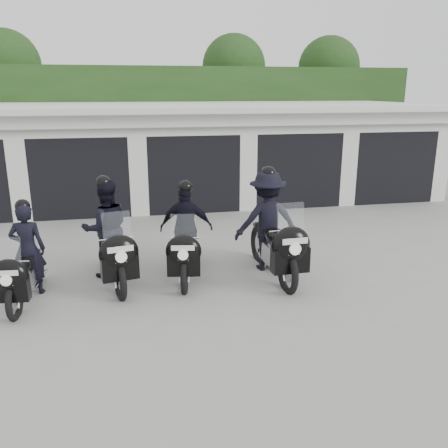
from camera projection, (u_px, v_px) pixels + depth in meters
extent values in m
plane|color=gray|center=(238.00, 288.00, 8.47)|extent=(80.00, 80.00, 0.00)
cube|color=silver|center=(182.00, 151.00, 16.10)|extent=(16.00, 6.00, 2.80)
cube|color=silver|center=(182.00, 107.00, 15.50)|extent=(16.40, 6.80, 0.16)
cube|color=silver|center=(195.00, 119.00, 12.69)|extent=(16.40, 0.12, 0.40)
cube|color=black|center=(195.00, 209.00, 13.60)|extent=(16.00, 0.06, 0.24)
cube|color=silver|center=(19.00, 169.00, 12.53)|extent=(0.50, 0.50, 2.80)
cube|color=black|center=(84.00, 172.00, 13.90)|extent=(2.60, 2.60, 2.20)
cube|color=silver|center=(76.00, 126.00, 12.52)|extent=(2.60, 0.50, 0.60)
cube|color=silver|center=(138.00, 165.00, 13.12)|extent=(0.50, 0.50, 2.80)
cube|color=black|center=(189.00, 168.00, 14.48)|extent=(2.60, 2.60, 2.20)
cube|color=silver|center=(193.00, 124.00, 13.11)|extent=(2.60, 0.50, 0.60)
cube|color=silver|center=(247.00, 162.00, 13.70)|extent=(0.50, 0.50, 2.80)
cube|color=black|center=(286.00, 165.00, 15.07)|extent=(2.60, 2.60, 2.20)
cube|color=silver|center=(299.00, 122.00, 13.70)|extent=(2.60, 0.50, 0.60)
cube|color=silver|center=(346.00, 159.00, 14.29)|extent=(0.50, 0.50, 2.80)
cube|color=black|center=(375.00, 162.00, 15.66)|extent=(2.60, 2.60, 2.20)
cube|color=silver|center=(397.00, 121.00, 14.28)|extent=(2.60, 0.50, 0.60)
cube|color=silver|center=(438.00, 156.00, 14.88)|extent=(0.50, 0.50, 2.80)
cube|color=#1C3914|center=(171.00, 121.00, 19.66)|extent=(20.00, 2.00, 4.30)
sphere|color=#1C3914|center=(6.00, 64.00, 19.23)|extent=(2.80, 2.80, 2.80)
cylinder|color=black|center=(14.00, 133.00, 19.99)|extent=(0.24, 0.24, 3.30)
sphere|color=#1C3914|center=(234.00, 66.00, 21.03)|extent=(2.80, 2.80, 2.80)
cylinder|color=black|center=(233.00, 129.00, 21.78)|extent=(0.24, 0.24, 3.30)
sphere|color=#1C3914|center=(329.00, 67.00, 21.88)|extent=(2.80, 2.80, 2.80)
cylinder|color=black|center=(325.00, 128.00, 22.63)|extent=(0.24, 0.24, 3.30)
torus|color=black|center=(14.00, 300.00, 7.32)|extent=(0.16, 0.67, 0.67)
torus|color=black|center=(37.00, 269.00, 8.57)|extent=(0.16, 0.67, 0.67)
cube|color=#B0AFB5|center=(26.00, 280.00, 7.95)|extent=(0.28, 0.52, 0.29)
cube|color=black|center=(27.00, 288.00, 7.97)|extent=(0.17, 1.19, 0.05)
ellipsoid|color=black|center=(22.00, 266.00, 7.71)|extent=(0.34, 0.55, 0.26)
cube|color=black|center=(28.00, 257.00, 8.08)|extent=(0.28, 0.52, 0.09)
ellipsoid|color=black|center=(9.00, 276.00, 7.13)|extent=(0.60, 0.35, 0.55)
cube|color=black|center=(11.00, 289.00, 7.19)|extent=(0.54, 0.24, 0.37)
cube|color=#B2BFC6|center=(7.00, 253.00, 7.06)|extent=(0.41, 0.14, 0.47)
cylinder|color=silver|center=(12.00, 262.00, 7.26)|extent=(0.51, 0.07, 0.03)
cube|color=silver|center=(5.00, 273.00, 6.95)|extent=(0.37, 0.04, 0.08)
cube|color=silver|center=(7.00, 283.00, 7.02)|extent=(0.16, 0.03, 0.09)
imported|color=black|center=(28.00, 249.00, 8.07)|extent=(0.61, 0.43, 1.60)
sphere|color=black|center=(23.00, 206.00, 7.86)|extent=(0.25, 0.25, 0.25)
torus|color=black|center=(120.00, 279.00, 8.02)|extent=(0.27, 0.78, 0.77)
torus|color=black|center=(105.00, 252.00, 9.36)|extent=(0.27, 0.78, 0.77)
cube|color=#B0AFB5|center=(111.00, 260.00, 8.69)|extent=(0.39, 0.62, 0.34)
cube|color=black|center=(112.00, 269.00, 8.71)|extent=(0.36, 1.36, 0.06)
ellipsoid|color=black|center=(112.00, 245.00, 8.43)|extent=(0.46, 0.66, 0.30)
cube|color=black|center=(107.00, 237.00, 8.83)|extent=(0.39, 0.62, 0.11)
ellipsoid|color=black|center=(119.00, 253.00, 7.81)|extent=(0.72, 0.47, 0.63)
cube|color=black|center=(120.00, 267.00, 7.87)|extent=(0.65, 0.35, 0.42)
cube|color=#B2BFC6|center=(117.00, 228.00, 7.72)|extent=(0.48, 0.21, 0.54)
cylinder|color=silver|center=(116.00, 239.00, 7.94)|extent=(0.58, 0.15, 0.03)
cube|color=silver|center=(121.00, 249.00, 7.61)|extent=(0.42, 0.10, 0.09)
cube|color=silver|center=(121.00, 260.00, 7.69)|extent=(0.19, 0.05, 0.11)
imported|color=black|center=(106.00, 229.00, 8.80)|extent=(1.02, 0.87, 1.85)
sphere|color=black|center=(103.00, 183.00, 8.57)|extent=(0.28, 0.28, 0.28)
torus|color=black|center=(184.00, 275.00, 8.27)|extent=(0.23, 0.72, 0.71)
torus|color=black|center=(188.00, 249.00, 9.63)|extent=(0.23, 0.72, 0.71)
cube|color=#B0AFB5|center=(186.00, 257.00, 8.95)|extent=(0.34, 0.57, 0.31)
cube|color=black|center=(186.00, 265.00, 8.97)|extent=(0.29, 1.27, 0.06)
ellipsoid|color=black|center=(185.00, 243.00, 8.70)|extent=(0.41, 0.61, 0.28)
cube|color=black|center=(186.00, 235.00, 9.10)|extent=(0.34, 0.57, 0.10)
ellipsoid|color=black|center=(184.00, 251.00, 8.07)|extent=(0.66, 0.42, 0.59)
cube|color=black|center=(184.00, 264.00, 8.13)|extent=(0.60, 0.31, 0.39)
cube|color=#B2BFC6|center=(183.00, 229.00, 7.99)|extent=(0.44, 0.18, 0.50)
cylinder|color=silver|center=(184.00, 238.00, 8.21)|extent=(0.55, 0.12, 0.03)
cube|color=silver|center=(183.00, 248.00, 7.88)|extent=(0.39, 0.08, 0.09)
cube|color=silver|center=(183.00, 257.00, 7.95)|extent=(0.18, 0.04, 0.10)
imported|color=black|center=(186.00, 228.00, 9.08)|extent=(1.09, 0.73, 1.72)
sphere|color=black|center=(185.00, 187.00, 8.86)|extent=(0.26, 0.26, 0.26)
torus|color=black|center=(288.00, 272.00, 8.28)|extent=(0.16, 0.82, 0.81)
torus|color=black|center=(259.00, 244.00, 9.77)|extent=(0.16, 0.82, 0.81)
cube|color=#B0AFB5|center=(272.00, 253.00, 9.03)|extent=(0.32, 0.63, 0.36)
cube|color=black|center=(272.00, 262.00, 9.06)|extent=(0.16, 1.45, 0.07)
ellipsoid|color=black|center=(276.00, 237.00, 8.75)|extent=(0.39, 0.66, 0.32)
cube|color=black|center=(267.00, 229.00, 9.19)|extent=(0.32, 0.63, 0.11)
ellipsoid|color=black|center=(291.00, 245.00, 8.06)|extent=(0.72, 0.40, 0.67)
cube|color=black|center=(290.00, 260.00, 8.13)|extent=(0.66, 0.28, 0.44)
cube|color=#B2BFC6|center=(291.00, 220.00, 7.97)|extent=(0.50, 0.15, 0.57)
cylinder|color=silver|center=(286.00, 230.00, 8.21)|extent=(0.62, 0.06, 0.03)
cube|color=silver|center=(295.00, 241.00, 7.84)|extent=(0.45, 0.04, 0.10)
cube|color=silver|center=(294.00, 252.00, 7.93)|extent=(0.20, 0.03, 0.11)
imported|color=black|center=(267.00, 221.00, 9.17)|extent=(1.29, 0.72, 1.95)
sphere|color=black|center=(268.00, 174.00, 8.92)|extent=(0.30, 0.30, 0.30)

